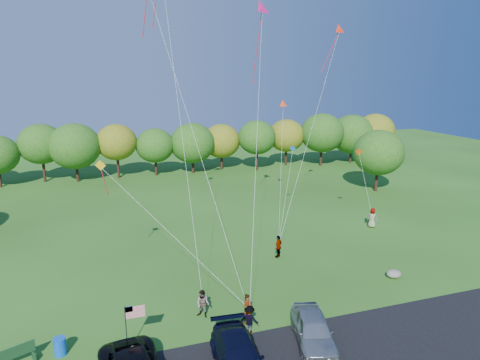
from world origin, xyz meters
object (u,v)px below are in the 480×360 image
object	(u,v)px
flyer_c	(249,319)
park_bench	(14,355)
minivan_navy	(239,358)
flyer_a	(248,309)
trash_barrel	(60,346)
flyer_e	(372,218)
flyer_d	(278,246)
flyer_b	(203,304)
minivan_silver	(313,330)

from	to	relation	value
flyer_c	park_bench	world-z (taller)	flyer_c
minivan_navy	flyer_c	size ratio (longest dim) A/B	3.34
minivan_navy	flyer_a	distance (m)	4.28
flyer_a	trash_barrel	xyz separation A→B (m)	(-10.00, 0.29, -0.42)
flyer_c	flyer_e	distance (m)	20.33
flyer_c	trash_barrel	bearing A→B (deg)	25.14
flyer_d	flyer_c	bearing A→B (deg)	15.33
flyer_c	flyer_e	world-z (taller)	flyer_e
flyer_c	flyer_b	bearing A→B (deg)	-15.97
minivan_navy	minivan_silver	bearing A→B (deg)	15.95
flyer_a	flyer_d	distance (m)	9.41
trash_barrel	minivan_navy	bearing A→B (deg)	-26.95
minivan_silver	flyer_b	size ratio (longest dim) A/B	2.78
flyer_e	trash_barrel	size ratio (longest dim) A/B	1.99
flyer_c	flyer_e	xyz separation A→B (m)	(16.35, 12.09, 0.13)
flyer_a	flyer_d	xyz separation A→B (m)	(5.25, 7.81, -0.00)
flyer_c	park_bench	size ratio (longest dim) A/B	0.83
flyer_d	park_bench	bearing A→B (deg)	-18.40
minivan_navy	flyer_c	xyz separation A→B (m)	(1.59, 2.99, -0.04)
park_bench	flyer_a	bearing A→B (deg)	-23.23
minivan_silver	trash_barrel	world-z (taller)	minivan_silver
flyer_d	minivan_navy	bearing A→B (deg)	16.34
flyer_d	flyer_e	size ratio (longest dim) A/B	0.96
minivan_silver	minivan_navy	bearing A→B (deg)	-153.28
minivan_navy	flyer_a	world-z (taller)	flyer_a
flyer_b	minivan_navy	bearing A→B (deg)	-44.60
minivan_navy	trash_barrel	world-z (taller)	minivan_navy
flyer_b	flyer_c	size ratio (longest dim) A/B	1.05
flyer_a	flyer_e	bearing A→B (deg)	9.40
flyer_c	park_bench	xyz separation A→B (m)	(-11.84, 0.95, -0.21)
park_bench	trash_barrel	distance (m)	2.06
flyer_b	trash_barrel	xyz separation A→B (m)	(-7.72, -1.12, -0.38)
flyer_a	park_bench	world-z (taller)	flyer_a
park_bench	trash_barrel	xyz separation A→B (m)	(2.04, 0.24, -0.12)
minivan_silver	trash_barrel	xyz separation A→B (m)	(-12.61, 3.29, -0.39)
park_bench	trash_barrel	bearing A→B (deg)	-16.40
flyer_b	flyer_d	xyz separation A→B (m)	(7.54, 6.40, 0.05)
flyer_e	park_bench	size ratio (longest dim) A/B	0.97
minivan_silver	flyer_d	world-z (taller)	flyer_d
minivan_silver	flyer_c	xyz separation A→B (m)	(-2.82, 2.11, -0.06)
flyer_b	flyer_e	size ratio (longest dim) A/B	0.91
flyer_e	minivan_navy	bearing A→B (deg)	85.68
flyer_b	trash_barrel	size ratio (longest dim) A/B	1.81
minivan_navy	flyer_d	size ratio (longest dim) A/B	3.00
flyer_a	flyer_b	bearing A→B (deg)	122.99
park_bench	flyer_d	bearing A→B (deg)	1.16
minivan_navy	minivan_silver	world-z (taller)	minivan_silver
flyer_b	park_bench	xyz separation A→B (m)	(-9.76, -1.36, -0.26)
flyer_d	trash_barrel	size ratio (longest dim) A/B	1.91
minivan_navy	flyer_d	bearing A→B (deg)	63.60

